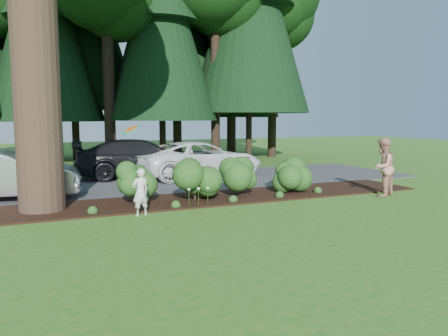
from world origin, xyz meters
name	(u,v)px	position (x,y,z in m)	size (l,w,h in m)	color
ground	(243,222)	(0.00, 0.00, 0.00)	(80.00, 80.00, 0.00)	#28611B
mulch_bed	(198,199)	(0.00, 3.25, 0.03)	(16.00, 2.50, 0.05)	black
driveway	(162,182)	(0.00, 7.50, 0.01)	(22.00, 6.00, 0.03)	#38383A
shrub_row	(221,174)	(0.77, 3.14, 0.81)	(6.53, 1.60, 1.61)	#164819
lily_cluster	(198,189)	(-0.30, 2.40, 0.50)	(0.69, 0.09, 0.57)	#164819
car_white_suv	(200,159)	(1.91, 8.21, 0.81)	(2.60, 5.63, 1.56)	white
car_dark_suv	(142,158)	(-0.45, 9.10, 0.86)	(2.33, 5.72, 1.66)	black
child	(141,192)	(-2.18, 1.80, 0.64)	(0.47, 0.31, 1.28)	silver
adult	(383,167)	(5.94, 1.48, 0.98)	(0.95, 0.74, 1.95)	#B73018
frisbee	(131,129)	(-2.40, 1.73, 2.32)	(0.52, 0.53, 0.33)	teal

